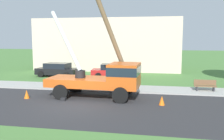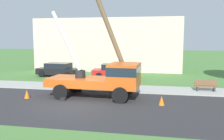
# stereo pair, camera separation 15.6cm
# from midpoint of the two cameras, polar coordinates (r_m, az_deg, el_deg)

# --- Properties ---
(ground_plane) EXTENTS (120.00, 120.00, 0.00)m
(ground_plane) POSITION_cam_midpoint_polar(r_m,az_deg,el_deg) (26.53, 0.17, -1.33)
(ground_plane) COLOR #477538
(road_asphalt) EXTENTS (80.00, 7.80, 0.01)m
(road_asphalt) POSITION_cam_midpoint_polar(r_m,az_deg,el_deg) (15.14, -8.33, -8.01)
(road_asphalt) COLOR #2B2B2D
(road_asphalt) RESTS_ON ground
(sidewalk_strip) EXTENTS (80.00, 2.71, 0.10)m
(sidewalk_strip) POSITION_cam_midpoint_polar(r_m,az_deg,el_deg) (20.03, -3.40, -4.03)
(sidewalk_strip) COLOR #9E9E99
(sidewalk_strip) RESTS_ON ground
(utility_truck) EXTENTS (6.75, 3.21, 5.98)m
(utility_truck) POSITION_cam_midpoint_polar(r_m,az_deg,el_deg) (16.61, -1.26, -1.61)
(utility_truck) COLOR #C65119
(utility_truck) RESTS_ON ground
(leaning_utility_pole) EXTENTS (3.52, 2.44, 8.43)m
(leaning_utility_pole) POSITION_cam_midpoint_polar(r_m,az_deg,el_deg) (17.54, 0.03, 8.35)
(leaning_utility_pole) COLOR brown
(leaning_utility_pole) RESTS_ON ground
(traffic_cone_ahead) EXTENTS (0.36, 0.36, 0.56)m
(traffic_cone_ahead) POSITION_cam_midpoint_polar(r_m,az_deg,el_deg) (15.24, 11.62, -6.91)
(traffic_cone_ahead) COLOR orange
(traffic_cone_ahead) RESTS_ON ground
(traffic_cone_behind) EXTENTS (0.36, 0.36, 0.56)m
(traffic_cone_behind) POSITION_cam_midpoint_polar(r_m,az_deg,el_deg) (17.55, -18.74, -5.27)
(traffic_cone_behind) COLOR orange
(traffic_cone_behind) RESTS_ON ground
(parked_sedan_black) EXTENTS (4.55, 2.29, 1.42)m
(parked_sedan_black) POSITION_cam_midpoint_polar(r_m,az_deg,el_deg) (26.59, -12.05, 0.08)
(parked_sedan_black) COLOR black
(parked_sedan_black) RESTS_ON ground
(parked_sedan_red) EXTENTS (4.56, 2.30, 1.42)m
(parked_sedan_red) POSITION_cam_midpoint_polar(r_m,az_deg,el_deg) (24.97, 0.74, -0.22)
(parked_sedan_red) COLOR #B21E1E
(parked_sedan_red) RESTS_ON ground
(park_bench) EXTENTS (1.60, 0.45, 0.90)m
(park_bench) POSITION_cam_midpoint_polar(r_m,az_deg,el_deg) (19.74, 20.95, -3.46)
(park_bench) COLOR brown
(park_bench) RESTS_ON ground
(lowrise_building_backdrop) EXTENTS (18.00, 6.00, 6.40)m
(lowrise_building_backdrop) POSITION_cam_midpoint_polar(r_m,az_deg,el_deg) (32.21, -0.51, 5.91)
(lowrise_building_backdrop) COLOR beige
(lowrise_building_backdrop) RESTS_ON ground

